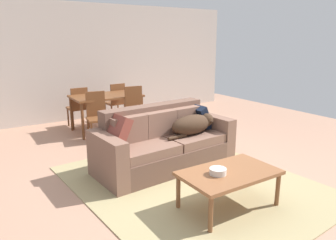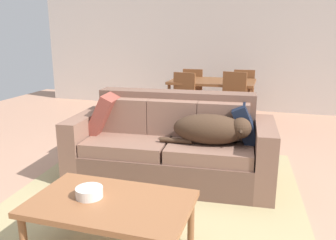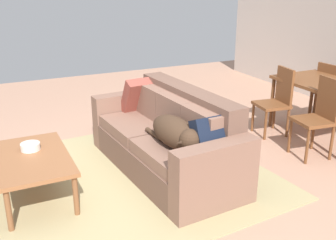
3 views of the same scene
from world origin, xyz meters
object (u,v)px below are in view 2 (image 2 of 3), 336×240
Objects in this scene: throw_pillow_by_right_arm at (246,123)px; bowl_on_coffee_table at (89,192)px; coffee_table at (111,207)px; dining_chair_near_left at (182,100)px; dog_on_left_cushion at (213,129)px; throw_pillow_by_left_arm at (105,113)px; dining_table at (212,85)px; dining_chair_near_right at (232,101)px; dining_chair_far_left at (193,90)px; couch at (171,147)px; dining_chair_far_right at (243,92)px.

bowl_on_coffee_table is at bearing -121.13° from throw_pillow_by_right_arm.
coffee_table is 3.27m from dining_chair_near_left.
dining_chair_near_left is (-1.11, 1.70, -0.15)m from throw_pillow_by_right_arm.
dog_on_left_cushion is 1.23m from throw_pillow_by_left_arm.
dining_table is 0.70m from dining_chair_near_right.
dining_table is 0.71m from dining_chair_far_left.
couch is 4.84× the size of throw_pillow_by_left_arm.
coffee_table is 5.83× the size of bowl_on_coffee_table.
couch is 2.88m from dining_chair_far_left.
dining_table is at bearing 127.89° from dining_chair_far_left.
bowl_on_coffee_table reaches higher than coffee_table.
bowl_on_coffee_table is 4.40m from dining_chair_far_right.
bowl_on_coffee_table is 0.20× the size of dining_chair_near_right.
bowl_on_coffee_table is (-0.63, -1.30, -0.15)m from dog_on_left_cushion.
coffee_table is 4.30m from dining_chair_far_left.
coffee_table is 3.78m from dining_table.
dining_chair_near_right is (0.40, -0.55, -0.16)m from dining_table.
dining_chair_far_right is (-0.25, 2.81, -0.15)m from throw_pillow_by_right_arm.
dining_chair_near_right is 1.36m from dining_chair_far_left.
dining_table is at bearing 95.39° from dog_on_left_cushion.
coffee_table is at bearing -90.67° from dining_table.
dining_chair_near_left is at bearing -127.23° from dining_table.
dog_on_left_cushion is 0.92× the size of dining_chair_near_right.
dining_chair_near_left reaches higher than throw_pillow_by_left_arm.
couch is at bearing -171.70° from throw_pillow_by_right_arm.
throw_pillow_by_right_arm is 0.35× the size of coffee_table.
throw_pillow_by_left_arm is 0.50× the size of dining_chair_far_right.
dining_chair_near_right reaches higher than dining_chair_far_left.
dining_chair_near_right is (0.61, 3.20, 0.05)m from bowl_on_coffee_table.
dining_table is (0.03, 2.33, 0.33)m from couch.
dining_chair_near_left reaches higher than dining_table.
dining_chair_near_right is (0.43, 1.77, 0.17)m from couch.
dog_on_left_cushion reaches higher than bowl_on_coffee_table.
dining_chair_near_left is (-0.82, 1.94, -0.13)m from dog_on_left_cushion.
dining_table is at bearing 47.64° from dining_chair_far_right.
couch is 11.52× the size of bowl_on_coffee_table.
dining_chair_far_left is (-0.43, 0.52, -0.20)m from dining_table.
throw_pillow_by_left_arm is at bearing 62.65° from dining_chair_far_right.
couch is at bearing 96.15° from dining_chair_far_left.
couch is at bearing 76.25° from dining_chair_far_right.
dog_on_left_cushion is at bearing -5.65° from throw_pillow_by_left_arm.
throw_pillow_by_right_arm is 0.40× the size of dining_chair_near_right.
dining_chair_near_right is 1.07× the size of dining_chair_far_right.
dining_table is at bearing 71.19° from throw_pillow_by_left_arm.
dining_chair_near_right is at bearing -54.05° from dining_table.
dog_on_left_cushion is at bearing -82.10° from dining_chair_near_right.
throw_pillow_by_left_arm is 0.47× the size of dining_chair_near_right.
throw_pillow_by_right_arm is at bearing 111.02° from dining_chair_far_left.
dining_chair_far_left is (-1.16, 2.74, -0.16)m from throw_pillow_by_right_arm.
throw_pillow_by_left_arm is 0.41× the size of coffee_table.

